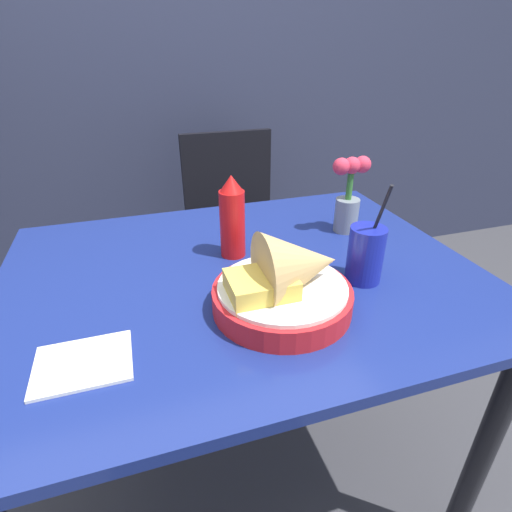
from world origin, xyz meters
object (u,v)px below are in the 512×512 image
(food_basket, at_px, (288,283))
(ketchup_bottle, at_px, (234,218))
(chair_far_window, at_px, (234,214))
(drink_cup, at_px, (365,256))
(flower_vase, at_px, (349,196))

(food_basket, height_order, ketchup_bottle, ketchup_bottle)
(chair_far_window, relative_size, drink_cup, 3.84)
(ketchup_bottle, relative_size, drink_cup, 0.89)
(food_basket, xyz_separation_m, flower_vase, (0.28, 0.29, 0.04))
(flower_vase, bearing_deg, chair_far_window, 100.25)
(ketchup_bottle, relative_size, flower_vase, 0.98)
(food_basket, bearing_deg, ketchup_bottle, 99.47)
(flower_vase, bearing_deg, ketchup_bottle, -172.48)
(chair_far_window, xyz_separation_m, food_basket, (-0.15, -1.01, 0.28))
(flower_vase, bearing_deg, drink_cup, -110.48)
(food_basket, xyz_separation_m, ketchup_bottle, (-0.04, 0.24, 0.04))
(food_basket, distance_m, ketchup_bottle, 0.25)
(ketchup_bottle, bearing_deg, chair_far_window, 75.76)
(ketchup_bottle, xyz_separation_m, flower_vase, (0.33, 0.04, 0.00))
(chair_far_window, height_order, flower_vase, flower_vase)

